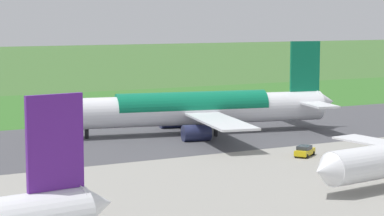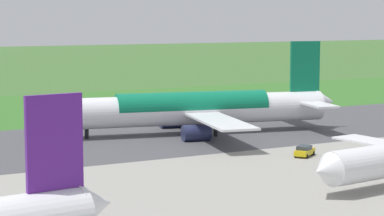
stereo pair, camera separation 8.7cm
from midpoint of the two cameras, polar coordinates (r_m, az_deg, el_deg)
ground_plane at (r=131.51m, az=2.92°, el=-1.76°), size 800.00×800.00×0.00m
runway_asphalt at (r=131.51m, az=2.92°, el=-1.74°), size 600.00×37.13×0.06m
grass_verge_foreground at (r=163.90m, az=-3.71°, el=-0.02°), size 600.00×80.00×0.04m
airliner_main at (r=127.29m, az=0.14°, el=-0.06°), size 53.80×44.31×15.88m
service_car_followme at (r=108.06m, az=8.66°, el=-3.29°), size 4.49×3.84×1.62m
no_stopping_sign at (r=169.78m, az=0.45°, el=0.73°), size 0.60×0.10×2.47m
traffic_cone_orange at (r=162.68m, az=-1.34°, el=0.03°), size 0.40×0.40×0.55m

